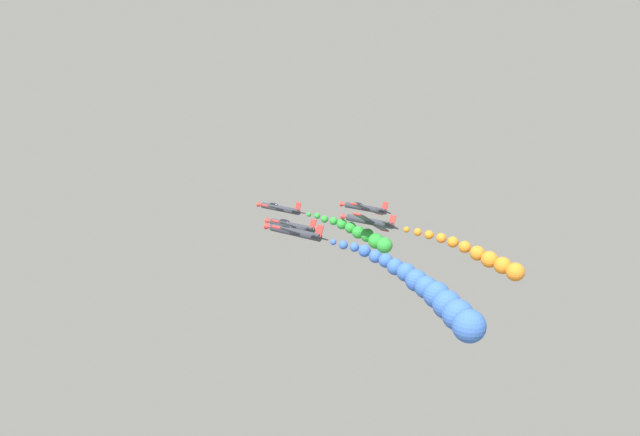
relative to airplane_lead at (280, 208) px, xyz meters
The scene contains 8 objects.
airplane_lead is the anchor object (origin of this frame).
smoke_trail_lead 20.03m from the airplane_lead, 92.54° to the right, with size 3.44×19.09×4.06m.
airplane_left_inner 14.78m from the airplane_lead, 129.98° to the right, with size 8.93×10.35×4.09m.
airplane_right_inner 16.00m from the airplane_lead, 47.85° to the right, with size 8.99×10.35×3.94m.
airplane_left_outer 20.59m from the airplane_lead, 91.39° to the right, with size 8.58×10.35×4.86m.
smoke_trail_left_outer 41.77m from the airplane_lead, 92.28° to the right, with size 3.83×20.78×4.41m.
airplane_right_outer 28.79m from the airplane_lead, 133.15° to the right, with size 8.93×10.35×4.09m.
smoke_trail_right_outer 53.46m from the airplane_lead, 118.78° to the right, with size 11.54×26.92×4.78m.
Camera 1 is at (-81.11, -65.69, 145.43)m, focal length 35.69 mm.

